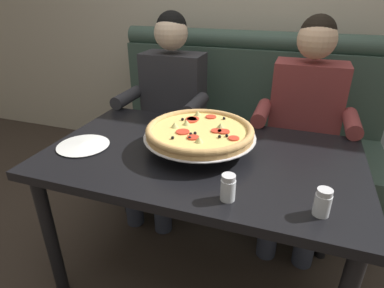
% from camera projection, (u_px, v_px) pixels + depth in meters
% --- Properties ---
extents(ground_plane, '(16.00, 16.00, 0.00)m').
position_uv_depth(ground_plane, '(199.00, 271.00, 1.74)').
color(ground_plane, '#382D26').
extents(booth_bench, '(1.88, 0.78, 1.13)m').
position_uv_depth(booth_bench, '(237.00, 140.00, 2.31)').
color(booth_bench, '#384C42').
rests_on(booth_bench, ground_plane).
extents(dining_table, '(1.39, 0.82, 0.73)m').
position_uv_depth(dining_table, '(201.00, 170.00, 1.46)').
color(dining_table, black).
rests_on(dining_table, ground_plane).
extents(diner_left, '(0.54, 0.64, 1.27)m').
position_uv_depth(diner_left, '(168.00, 105.00, 2.07)').
color(diner_left, '#2D3342').
rests_on(diner_left, ground_plane).
extents(diner_right, '(0.54, 0.64, 1.27)m').
position_uv_depth(diner_right, '(304.00, 121.00, 1.82)').
color(diner_right, '#2D3342').
rests_on(diner_right, ground_plane).
extents(pizza, '(0.50, 0.50, 0.12)m').
position_uv_depth(pizza, '(200.00, 132.00, 1.42)').
color(pizza, silver).
rests_on(pizza, dining_table).
extents(shaker_pepper_flakes, '(0.05, 0.05, 0.10)m').
position_uv_depth(shaker_pepper_flakes, '(322.00, 204.00, 1.02)').
color(shaker_pepper_flakes, white).
rests_on(shaker_pepper_flakes, dining_table).
extents(shaker_parmesan, '(0.05, 0.05, 0.10)m').
position_uv_depth(shaker_parmesan, '(228.00, 189.00, 1.09)').
color(shaker_parmesan, white).
rests_on(shaker_parmesan, dining_table).
extents(plate_near_left, '(0.24, 0.24, 0.02)m').
position_uv_depth(plate_near_left, '(83.00, 144.00, 1.48)').
color(plate_near_left, white).
rests_on(plate_near_left, dining_table).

